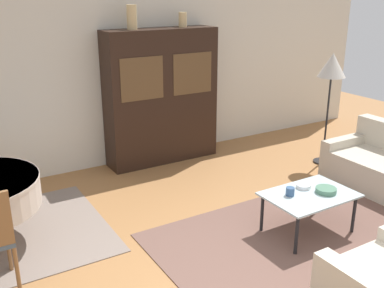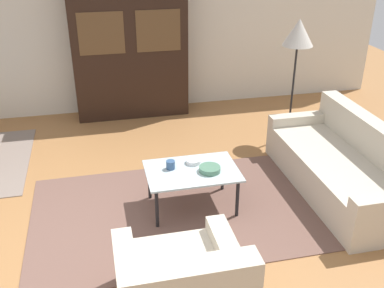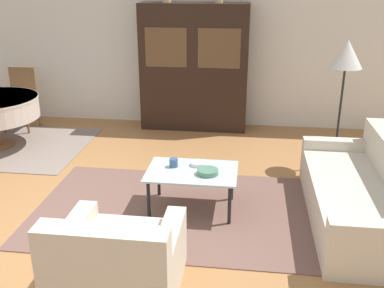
{
  "view_description": "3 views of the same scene",
  "coord_description": "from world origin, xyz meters",
  "px_view_note": "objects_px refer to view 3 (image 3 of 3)",
  "views": [
    {
      "loc": [
        -2.09,
        -2.41,
        2.5
      ],
      "look_at": [
        0.2,
        1.4,
        0.95
      ],
      "focal_mm": 42.0,
      "sensor_mm": 36.0,
      "label": 1
    },
    {
      "loc": [
        0.29,
        -3.26,
        2.73
      ],
      "look_at": [
        1.18,
        0.62,
        0.75
      ],
      "focal_mm": 42.0,
      "sensor_mm": 36.0,
      "label": 2
    },
    {
      "loc": [
        1.72,
        -3.61,
        2.37
      ],
      "look_at": [
        1.18,
        0.62,
        0.75
      ],
      "focal_mm": 42.0,
      "sensor_mm": 36.0,
      "label": 3
    }
  ],
  "objects_px": {
    "couch": "(363,196)",
    "dining_chair_far": "(21,94)",
    "display_cabinet": "(194,68)",
    "floor_lamp": "(346,59)",
    "cup": "(174,163)",
    "bowl": "(208,172)",
    "bowl_small": "(198,164)",
    "coffee_table": "(192,175)",
    "armchair": "(117,263)"
  },
  "relations": [
    {
      "from": "couch",
      "to": "dining_chair_far",
      "type": "relative_size",
      "value": 2.15
    },
    {
      "from": "display_cabinet",
      "to": "floor_lamp",
      "type": "xyz_separation_m",
      "value": [
        2.02,
        -1.36,
        0.42
      ]
    },
    {
      "from": "cup",
      "to": "display_cabinet",
      "type": "bearing_deg",
      "value": 92.46
    },
    {
      "from": "floor_lamp",
      "to": "bowl",
      "type": "distance_m",
      "value": 2.3
    },
    {
      "from": "floor_lamp",
      "to": "bowl_small",
      "type": "height_order",
      "value": "floor_lamp"
    },
    {
      "from": "couch",
      "to": "bowl",
      "type": "bearing_deg",
      "value": 91.6
    },
    {
      "from": "display_cabinet",
      "to": "bowl",
      "type": "xyz_separation_m",
      "value": [
        0.49,
        -2.8,
        -0.51
      ]
    },
    {
      "from": "display_cabinet",
      "to": "couch",
      "type": "bearing_deg",
      "value": -53.33
    },
    {
      "from": "coffee_table",
      "to": "cup",
      "type": "xyz_separation_m",
      "value": [
        -0.21,
        0.08,
        0.09
      ]
    },
    {
      "from": "dining_chair_far",
      "to": "cup",
      "type": "relative_size",
      "value": 10.78
    },
    {
      "from": "couch",
      "to": "display_cabinet",
      "type": "distance_m",
      "value": 3.51
    },
    {
      "from": "bowl_small",
      "to": "bowl",
      "type": "bearing_deg",
      "value": -59.38
    },
    {
      "from": "armchair",
      "to": "dining_chair_far",
      "type": "relative_size",
      "value": 0.97
    },
    {
      "from": "dining_chair_far",
      "to": "cup",
      "type": "xyz_separation_m",
      "value": [
        2.87,
        -2.29,
        -0.07
      ]
    },
    {
      "from": "couch",
      "to": "bowl_small",
      "type": "xyz_separation_m",
      "value": [
        -1.69,
        0.16,
        0.19
      ]
    },
    {
      "from": "dining_chair_far",
      "to": "floor_lamp",
      "type": "bearing_deg",
      "value": 168.29
    },
    {
      "from": "floor_lamp",
      "to": "cup",
      "type": "distance_m",
      "value": 2.48
    },
    {
      "from": "display_cabinet",
      "to": "bowl_small",
      "type": "bearing_deg",
      "value": -81.93
    },
    {
      "from": "floor_lamp",
      "to": "bowl_small",
      "type": "bearing_deg",
      "value": -143.12
    },
    {
      "from": "display_cabinet",
      "to": "floor_lamp",
      "type": "height_order",
      "value": "display_cabinet"
    },
    {
      "from": "coffee_table",
      "to": "dining_chair_far",
      "type": "xyz_separation_m",
      "value": [
        -3.07,
        2.37,
        0.16
      ]
    },
    {
      "from": "cup",
      "to": "bowl_small",
      "type": "bearing_deg",
      "value": 14.26
    },
    {
      "from": "cup",
      "to": "dining_chair_far",
      "type": "bearing_deg",
      "value": 141.36
    },
    {
      "from": "armchair",
      "to": "bowl",
      "type": "xyz_separation_m",
      "value": [
        0.57,
        1.35,
        0.2
      ]
    },
    {
      "from": "cup",
      "to": "floor_lamp",
      "type": "bearing_deg",
      "value": 34.37
    },
    {
      "from": "coffee_table",
      "to": "bowl_small",
      "type": "bearing_deg",
      "value": 71.68
    },
    {
      "from": "bowl_small",
      "to": "display_cabinet",
      "type": "bearing_deg",
      "value": 98.07
    },
    {
      "from": "floor_lamp",
      "to": "bowl_small",
      "type": "relative_size",
      "value": 10.7
    },
    {
      "from": "armchair",
      "to": "cup",
      "type": "relative_size",
      "value": 10.43
    },
    {
      "from": "cup",
      "to": "bowl_small",
      "type": "relative_size",
      "value": 0.59
    },
    {
      "from": "floor_lamp",
      "to": "coffee_table",
      "type": "bearing_deg",
      "value": -140.88
    },
    {
      "from": "bowl",
      "to": "couch",
      "type": "bearing_deg",
      "value": 1.6
    },
    {
      "from": "cup",
      "to": "bowl",
      "type": "bearing_deg",
      "value": -20.68
    },
    {
      "from": "floor_lamp",
      "to": "couch",
      "type": "bearing_deg",
      "value": -88.47
    },
    {
      "from": "couch",
      "to": "bowl_small",
      "type": "relative_size",
      "value": 13.62
    },
    {
      "from": "cup",
      "to": "bowl_small",
      "type": "xyz_separation_m",
      "value": [
        0.25,
        0.06,
        -0.02
      ]
    },
    {
      "from": "coffee_table",
      "to": "bowl",
      "type": "height_order",
      "value": "bowl"
    },
    {
      "from": "armchair",
      "to": "cup",
      "type": "height_order",
      "value": "armchair"
    },
    {
      "from": "armchair",
      "to": "coffee_table",
      "type": "height_order",
      "value": "armchair"
    },
    {
      "from": "dining_chair_far",
      "to": "bowl",
      "type": "xyz_separation_m",
      "value": [
        3.24,
        -2.43,
        -0.09
      ]
    },
    {
      "from": "coffee_table",
      "to": "floor_lamp",
      "type": "relative_size",
      "value": 0.57
    },
    {
      "from": "bowl",
      "to": "bowl_small",
      "type": "bearing_deg",
      "value": 120.62
    },
    {
      "from": "bowl",
      "to": "bowl_small",
      "type": "relative_size",
      "value": 1.43
    },
    {
      "from": "armchair",
      "to": "floor_lamp",
      "type": "height_order",
      "value": "floor_lamp"
    },
    {
      "from": "floor_lamp",
      "to": "cup",
      "type": "relative_size",
      "value": 18.2
    },
    {
      "from": "armchair",
      "to": "display_cabinet",
      "type": "relative_size",
      "value": 0.48
    },
    {
      "from": "display_cabinet",
      "to": "bowl_small",
      "type": "distance_m",
      "value": 2.67
    },
    {
      "from": "dining_chair_far",
      "to": "bowl",
      "type": "distance_m",
      "value": 4.06
    },
    {
      "from": "bowl",
      "to": "cup",
      "type": "bearing_deg",
      "value": 159.32
    },
    {
      "from": "display_cabinet",
      "to": "armchair",
      "type": "bearing_deg",
      "value": -91.1
    }
  ]
}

